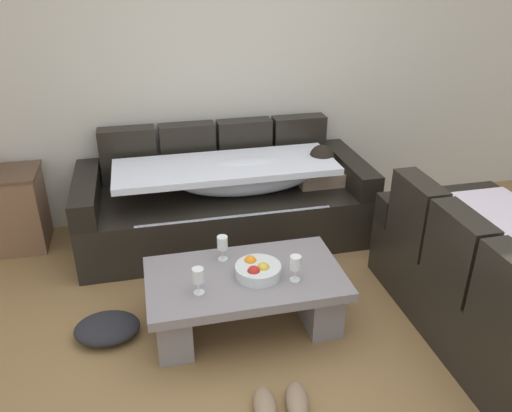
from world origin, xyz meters
The scene contains 11 objects.
ground_plane centered at (0.00, 0.00, 0.00)m, with size 14.00×14.00×0.00m, color olive.
back_wall centered at (0.00, 2.15, 1.35)m, with size 9.00×0.10×2.70m, color beige.
couch_along_wall centered at (-0.13, 1.62, 0.33)m, with size 2.29×0.92×0.88m.
couch_near_window centered at (1.25, 0.03, 0.33)m, with size 0.92×1.75×0.88m.
coffee_table centered at (-0.23, 0.47, 0.24)m, with size 1.20×0.68×0.38m.
fruit_bowl centered at (-0.16, 0.44, 0.42)m, with size 0.28×0.28×0.10m.
wine_glass_near_left centered at (-0.53, 0.35, 0.50)m, with size 0.07×0.07×0.17m.
wine_glass_near_right centered at (0.05, 0.34, 0.50)m, with size 0.07×0.07×0.17m.
wine_glass_far_back centered at (-0.34, 0.67, 0.50)m, with size 0.07×0.07×0.17m.
pair_of_shoes centered at (-0.20, -0.25, 0.04)m, with size 0.33×0.29×0.09m.
crumpled_garment centered at (-1.09, 0.55, 0.06)m, with size 0.40×0.32×0.12m, color #232328.
Camera 1 is at (-0.76, -2.09, 2.15)m, focal length 35.99 mm.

